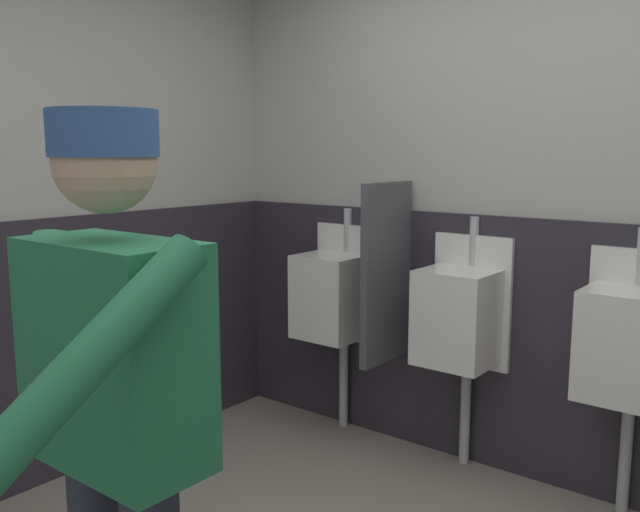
# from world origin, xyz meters

# --- Properties ---
(wall_back) EXTENTS (4.29, 0.12, 2.52)m
(wall_back) POSITION_xyz_m (0.00, 1.62, 1.26)
(wall_back) COLOR #B2B2AD
(wall_back) RESTS_ON ground_plane
(wall_left) EXTENTS (0.12, 3.71, 2.52)m
(wall_left) POSITION_xyz_m (-1.91, 0.00, 1.26)
(wall_left) COLOR #B2B2AD
(wall_left) RESTS_ON ground_plane
(wainscot_band_back) EXTENTS (3.69, 0.03, 1.25)m
(wainscot_band_back) POSITION_xyz_m (0.00, 1.54, 0.62)
(wainscot_band_back) COLOR #2D2833
(wainscot_band_back) RESTS_ON ground_plane
(wainscot_band_left) EXTENTS (0.03, 3.11, 1.25)m
(wainscot_band_left) POSITION_xyz_m (-1.83, 0.00, 0.62)
(wainscot_band_left) COLOR #2D2833
(wainscot_band_left) RESTS_ON ground_plane
(urinal_left) EXTENTS (0.40, 0.34, 1.24)m
(urinal_left) POSITION_xyz_m (-1.11, 1.40, 0.78)
(urinal_left) COLOR white
(urinal_left) RESTS_ON ground_plane
(urinal_middle) EXTENTS (0.40, 0.34, 1.24)m
(urinal_middle) POSITION_xyz_m (-0.36, 1.40, 0.78)
(urinal_middle) COLOR white
(urinal_middle) RESTS_ON ground_plane
(urinal_right) EXTENTS (0.40, 0.34, 1.24)m
(urinal_right) POSITION_xyz_m (0.39, 1.40, 0.78)
(urinal_right) COLOR white
(urinal_right) RESTS_ON ground_plane
(privacy_divider_panel) EXTENTS (0.04, 0.40, 0.90)m
(privacy_divider_panel) POSITION_xyz_m (-0.74, 1.33, 0.95)
(privacy_divider_panel) COLOR #4C4C51
(person) EXTENTS (0.69, 0.60, 1.64)m
(person) POSITION_xyz_m (-0.29, -0.56, 0.98)
(person) COLOR #2D3342
(person) RESTS_ON ground_plane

